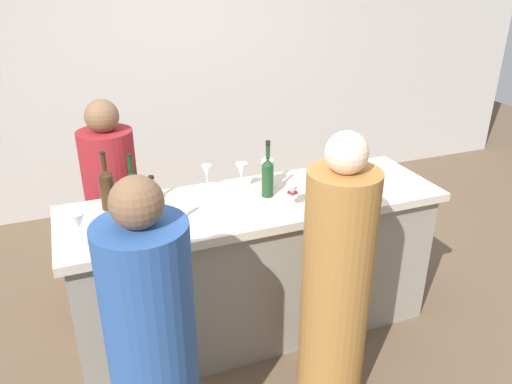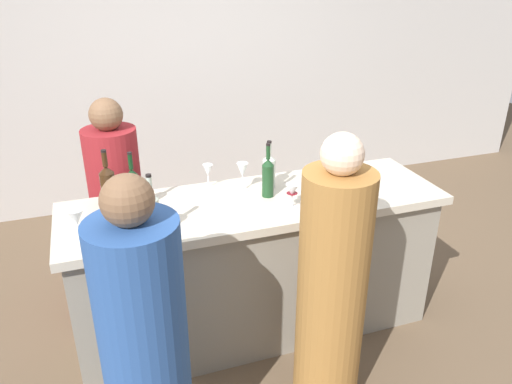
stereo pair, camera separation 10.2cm
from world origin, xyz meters
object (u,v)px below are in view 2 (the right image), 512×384
Objects in this scene: wine_glass_far_left at (208,171)px; person_center_guest at (145,349)px; person_right_guest at (118,210)px; wine_bottle_second_left_dark_green at (133,188)px; wine_glass_near_center at (76,218)px; wine_bottle_second_right_olive_green at (268,177)px; wine_bottle_leftmost_amber_brown at (108,185)px; wine_bottle_center_clear_pale at (152,212)px; person_left_guest at (332,290)px; wine_glass_near_left at (292,192)px; wine_glass_near_right at (242,171)px; wine_bottle_rightmost_clear_pale at (269,170)px.

wine_glass_far_left is 0.10× the size of person_center_guest.
wine_glass_far_left is 0.78m from person_right_guest.
wine_bottle_second_left_dark_green is 2.02× the size of wine_glass_near_center.
wine_bottle_second_right_olive_green reaches higher than wine_glass_far_left.
person_right_guest is (0.01, 1.44, -0.03)m from person_center_guest.
wine_bottle_leftmost_amber_brown is 1.02× the size of wine_bottle_center_clear_pale.
person_left_guest is 1.06× the size of person_right_guest.
wine_bottle_center_clear_pale is 0.75m from wine_bottle_second_right_olive_green.
person_right_guest is (-0.08, 0.57, -0.40)m from wine_bottle_second_left_dark_green.
person_right_guest is at bearing 10.67° from person_center_guest.
person_left_guest is (1.16, -0.51, -0.35)m from wine_glass_near_center.
wine_bottle_second_right_olive_green is (0.76, -0.08, -0.00)m from wine_bottle_second_left_dark_green.
wine_bottle_leftmost_amber_brown is at bearing 169.25° from wine_bottle_second_right_olive_green.
person_center_guest is (-0.94, -0.10, -0.02)m from person_left_guest.
wine_bottle_leftmost_amber_brown is 1.03m from wine_glass_near_left.
person_left_guest is (0.85, -0.77, -0.36)m from wine_bottle_second_left_dark_green.
wine_glass_far_left is 1.21m from person_center_guest.
person_center_guest is 1.44m from person_right_guest.
person_right_guest is at bearing 74.79° from wine_glass_near_center.
wine_glass_near_right is (0.77, -0.04, -0.00)m from wine_bottle_leftmost_amber_brown.
wine_bottle_center_clear_pale is 1.88× the size of wine_glass_near_right.
person_right_guest reaches higher than wine_glass_far_left.
wine_bottle_second_right_olive_green is at bearing -47.50° from wine_glass_near_right.
person_right_guest is (-0.13, 0.90, -0.40)m from wine_bottle_center_clear_pale.
wine_bottle_second_left_dark_green reaches higher than wine_bottle_center_clear_pale.
wine_glass_near_left is 0.60m from person_left_guest.
wine_bottle_rightmost_clear_pale is (0.76, 0.37, -0.01)m from wine_bottle_center_clear_pale.
wine_glass_far_left is 1.06m from person_left_guest.
wine_bottle_center_clear_pale is at bearing -80.47° from wine_bottle_second_left_dark_green.
person_right_guest is (-0.93, 1.35, -0.05)m from person_left_guest.
wine_bottle_second_left_dark_green is 2.34× the size of wine_glass_near_left.
wine_glass_near_center is (-1.14, 0.01, 0.02)m from wine_glass_near_left.
person_left_guest is at bearing -88.18° from wine_glass_near_left.
person_center_guest reaches higher than wine_glass_near_right.
wine_bottle_second_left_dark_green reaches higher than wine_glass_near_left.
wine_glass_far_left is (0.40, 0.47, -0.02)m from wine_bottle_center_clear_pale.
wine_bottle_leftmost_amber_brown is at bearing 49.68° from person_left_guest.
person_left_guest is at bearing -23.83° from wine_glass_near_center.
wine_glass_far_left is 0.11× the size of person_right_guest.
wine_glass_near_center is 0.11× the size of person_center_guest.
wine_glass_near_right is (0.65, 0.04, -0.00)m from wine_bottle_second_left_dark_green.
wine_glass_near_right is at bearing 3.71° from wine_bottle_second_left_dark_green.
person_center_guest is at bearing 13.67° from person_right_guest.
wine_bottle_leftmost_amber_brown is 1.35m from person_left_guest.
wine_bottle_rightmost_clear_pale is at bearing -33.65° from person_center_guest.
wine_glass_far_left is at bearing 150.37° from wine_glass_near_right.
wine_glass_near_left is at bearing -0.58° from wine_glass_near_center.
wine_bottle_leftmost_amber_brown is at bearing 176.84° from wine_glass_near_right.
person_right_guest is (-0.84, 0.66, -0.40)m from wine_bottle_second_right_olive_green.
wine_glass_near_left is 0.10× the size of person_right_guest.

